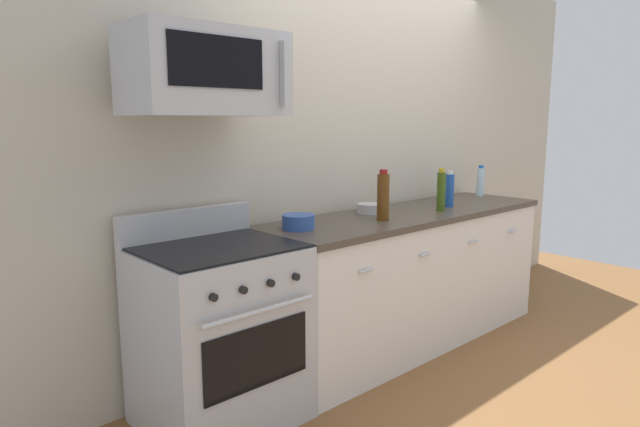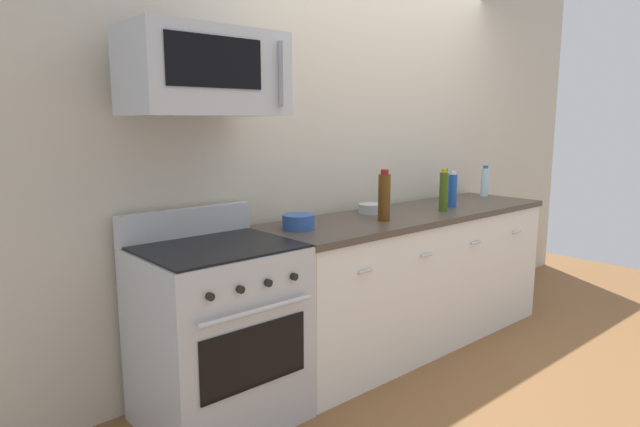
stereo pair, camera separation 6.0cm
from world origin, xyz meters
The scene contains 12 objects.
ground_plane centered at (0.00, 0.00, 0.00)m, with size 6.47×6.47×0.00m, color brown.
back_wall centered at (0.00, 0.41, 1.35)m, with size 5.39×0.10×2.70m, color beige.
counter_unit centered at (0.00, 0.00, 0.46)m, with size 2.30×0.66×0.92m.
range_oven centered at (-1.53, 0.00, 0.47)m, with size 0.76×0.69×1.07m.
microwave centered at (-1.53, 0.05, 1.75)m, with size 0.74×0.44×0.40m.
bottle_soda_blue centered at (0.36, -0.05, 1.04)m, with size 0.06×0.06×0.26m.
bottle_wine_amber centered at (-0.40, -0.09, 1.07)m, with size 0.08×0.08×0.31m.
bottle_water_clear centered at (1.04, 0.11, 1.04)m, with size 0.06×0.06×0.25m.
bottle_olive_oil centered at (0.17, -0.11, 1.06)m, with size 0.06×0.06×0.29m.
bottle_vinegar_white centered at (0.60, 0.19, 1.04)m, with size 0.06×0.06×0.24m.
bowl_steel_prep centered at (-0.26, 0.15, 0.95)m, with size 0.17×0.17×0.06m.
bowl_blue_mixing centered at (-0.96, 0.05, 0.96)m, with size 0.19×0.19×0.08m.
Camera 1 is at (-2.92, -2.27, 1.53)m, focal length 30.68 mm.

